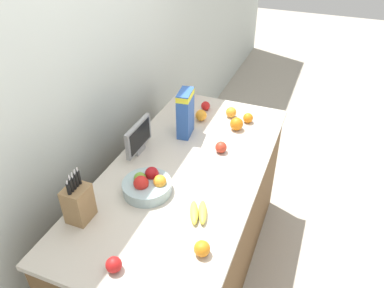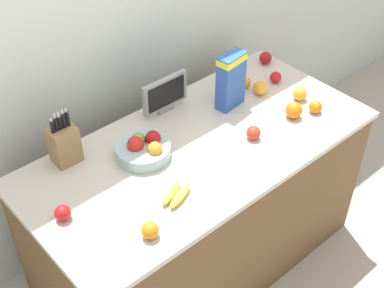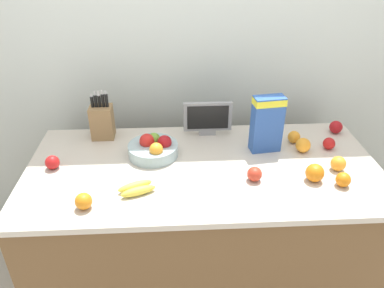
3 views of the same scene
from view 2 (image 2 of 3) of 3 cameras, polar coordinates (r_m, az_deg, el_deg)
name	(u,v)px [view 2 (image 2 of 3)]	position (r m, az deg, el deg)	size (l,w,h in m)	color
ground_plane	(198,259)	(3.28, 0.69, -12.21)	(14.00, 14.00, 0.00)	#B2A899
wall_back	(117,24)	(2.83, -8.05, 12.52)	(9.00, 0.06, 2.60)	silver
counter	(199,208)	(2.93, 0.76, -6.81)	(1.79, 0.86, 0.90)	brown
knife_block	(64,144)	(2.54, -13.47, 0.02)	(0.12, 0.11, 0.29)	#937047
small_monitor	(165,94)	(2.78, -2.89, 5.34)	(0.28, 0.03, 0.20)	gray
cereal_box	(231,79)	(2.80, 4.17, 6.98)	(0.17, 0.10, 0.31)	#2D56A8
fruit_bowl	(144,149)	(2.55, -5.17, -0.49)	(0.26, 0.26, 0.12)	#99B2B7
banana_bunch	(176,195)	(2.35, -1.76, -5.41)	(0.18, 0.14, 0.04)	yellow
apple_front	(265,58)	(3.25, 7.84, 9.08)	(0.07, 0.07, 0.07)	#A31419
apple_by_knife_block	(253,133)	(2.66, 6.57, 1.20)	(0.07, 0.07, 0.07)	red
apple_rightmost	(63,213)	(2.31, -13.63, -7.16)	(0.07, 0.07, 0.07)	red
apple_middle	(276,77)	(3.09, 8.91, 7.05)	(0.07, 0.07, 0.07)	red
orange_mid_right	(245,82)	(3.02, 5.64, 6.58)	(0.07, 0.07, 0.07)	orange
orange_by_cereal	(260,88)	(2.98, 7.28, 5.98)	(0.08, 0.08, 0.08)	orange
orange_front_left	(300,94)	(2.96, 11.44, 5.26)	(0.08, 0.08, 0.08)	orange
orange_front_right	(316,107)	(2.89, 13.04, 3.87)	(0.07, 0.07, 0.07)	orange
orange_front_center	(150,230)	(2.19, -4.50, -9.17)	(0.07, 0.07, 0.07)	orange
orange_near_bowl	(294,110)	(2.82, 10.81, 3.55)	(0.09, 0.09, 0.09)	orange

